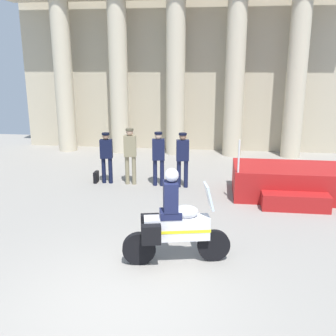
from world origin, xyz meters
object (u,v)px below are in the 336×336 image
Objects in this scene: officer_in_row_1 at (130,152)px; motorcycle_with_rider at (173,224)px; briefcase_on_ground at (96,177)px; reviewing_stand at (289,183)px; officer_in_row_0 at (106,154)px; officer_in_row_3 at (183,156)px; officer_in_row_2 at (158,155)px.

motorcycle_with_rider is at bearing 103.24° from officer_in_row_1.
officer_in_row_1 is 1.44m from briefcase_on_ground.
officer_in_row_0 is (-5.54, 0.63, 0.54)m from reviewing_stand.
reviewing_stand is 1.94× the size of officer_in_row_0.
officer_in_row_3 is 0.82× the size of motorcycle_with_rider.
officer_in_row_2 reaches higher than officer_in_row_0.
officer_in_row_1 is 0.90m from officer_in_row_2.
reviewing_stand is 5.10m from motorcycle_with_rider.
officer_in_row_1 is 4.95× the size of briefcase_on_ground.
motorcycle_with_rider is (1.90, -4.81, -0.26)m from officer_in_row_1.
officer_in_row_0 is 0.96× the size of officer_in_row_3.
officer_in_row_2 is at bearing 171.68° from reviewing_stand.
officer_in_row_1 is at bearing -1.50° from briefcase_on_ground.
officer_in_row_3 is (2.42, -0.13, 0.04)m from officer_in_row_0.
briefcase_on_ground is (-2.80, 0.13, -0.82)m from officer_in_row_3.
briefcase_on_ground is at bearing 110.08° from motorcycle_with_rider.
officer_in_row_0 is 0.96× the size of officer_in_row_2.
reviewing_stand is 1.77× the size of officer_in_row_1.
officer_in_row_0 is 0.91× the size of officer_in_row_1.
officer_in_row_1 is at bearing -11.04° from officer_in_row_2.
briefcase_on_ground is (-2.05, 0.07, -0.82)m from officer_in_row_2.
reviewing_stand reaches higher than officer_in_row_0.
officer_in_row_0 is 0.79× the size of motorcycle_with_rider.
reviewing_stand is at bearing 162.47° from officer_in_row_3.
reviewing_stand is at bearing 43.57° from motorcycle_with_rider.
reviewing_stand is at bearing 163.33° from officer_in_row_2.
officer_in_row_0 is 1.67m from officer_in_row_2.
reviewing_stand is 3.96m from officer_in_row_2.
officer_in_row_2 is 4.88m from motorcycle_with_rider.
reviewing_stand is 1.53× the size of motorcycle_with_rider.
officer_in_row_2 is 0.82× the size of motorcycle_with_rider.
officer_in_row_3 is 4.72m from motorcycle_with_rider.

